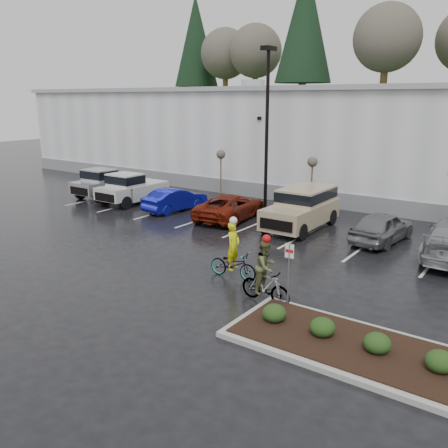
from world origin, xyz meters
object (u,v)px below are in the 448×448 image
Objects in this scene: car_red at (231,207)px; cyclist_olive at (266,278)px; fire_lane_sign at (289,268)px; pickup_silver at (110,182)px; pickup_white at (136,187)px; suv_tan at (301,209)px; sapling_west at (221,157)px; car_blue at (175,199)px; cyclist_hivis at (233,259)px; car_grey at (382,227)px; lamppost at (267,112)px; sapling_mid at (312,165)px.

cyclist_olive is (7.16, -8.37, 0.13)m from car_red.
pickup_silver is (-18.24, 8.97, -0.43)m from fire_lane_sign.
pickup_white is 11.38m from suv_tan.
fire_lane_sign is 11.71m from car_red.
pickup_silver is (-6.44, -3.83, -1.75)m from sapling_west.
car_blue is (-11.83, 8.26, -0.73)m from fire_lane_sign.
car_blue is 11.28m from cyclist_hivis.
suv_tan is (14.22, -0.07, 0.05)m from pickup_silver.
cyclist_olive reaches higher than car_grey.
car_grey is at bearing 1.59° from suv_tan.
pickup_silver reaches higher than car_grey.
fire_lane_sign is at bearing -29.14° from pickup_white.
sapling_west is at bearing -11.95° from car_grey.
sapling_west reaches higher than fire_lane_sign.
car_blue is 13.65m from cyclist_olive.
car_blue is 0.81× the size of car_red.
suv_tan is (4.02, 0.41, 0.33)m from car_red.
car_blue is 0.98× the size of car_grey.
lamppost is 7.34m from car_blue.
pickup_silver is at bearing 5.88° from car_grey.
sapling_west is 6.07m from car_red.
suv_tan is at bearing 5.01° from cyclist_hivis.
suv_tan reaches higher than pickup_silver.
sapling_mid is 13.60m from pickup_silver.
car_red is (7.35, -0.10, -0.28)m from pickup_white.
cyclist_hivis is at bearing -78.48° from sapling_mid.
car_grey is (7.88, -2.79, -4.97)m from lamppost.
pickup_white reaches higher than car_grey.
sapling_west is at bearing 165.96° from lamppost.
pickup_silver reaches higher than car_red.
pickup_white is 1.03× the size of car_red.
fire_lane_sign is 3.30m from cyclist_hivis.
car_grey is (15.47, 0.43, -0.26)m from pickup_white.
cyclist_hivis is (2.34, -11.50, -2.01)m from sapling_mid.
sapling_west is 16.85m from cyclist_olive.
lamppost reaches higher than car_blue.
car_grey is at bearing -24.45° from cyclist_hivis.
fire_lane_sign is 0.43× the size of car_red.
cyclist_hivis reaches higher than car_blue.
pickup_white is 2.27× the size of cyclist_olive.
sapling_mid is 5.50m from car_red.
car_grey is (8.12, 0.53, 0.01)m from car_red.
lamppost reaches higher than car_grey.
cyclist_hivis is (-3.04, -7.71, 0.00)m from car_grey.
sapling_west reaches higher than suv_tan.
sapling_mid is 0.78× the size of car_blue.
sapling_west is 6.50m from sapling_mid.
sapling_west reaches higher than car_blue.
car_red is at bearing -122.39° from sapling_mid.
fire_lane_sign is 0.52× the size of car_grey.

